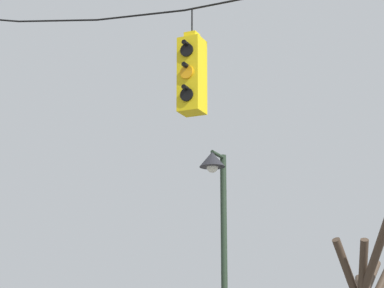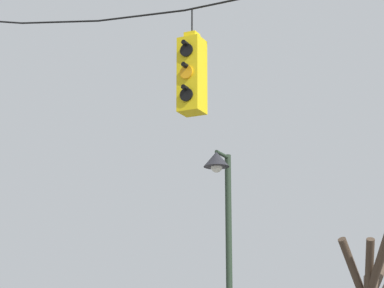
{
  "view_description": "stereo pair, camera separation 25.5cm",
  "coord_description": "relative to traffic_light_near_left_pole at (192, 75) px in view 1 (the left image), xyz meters",
  "views": [
    {
      "loc": [
        3.7,
        -9.11,
        2.08
      ],
      "look_at": [
        -0.65,
        0.32,
        4.75
      ],
      "focal_mm": 70.0,
      "sensor_mm": 36.0,
      "label": 1
    },
    {
      "loc": [
        3.93,
        -9.0,
        2.08
      ],
      "look_at": [
        -0.65,
        0.32,
        4.75
      ],
      "focal_mm": 70.0,
      "sensor_mm": 36.0,
      "label": 2
    }
  ],
  "objects": [
    {
      "name": "traffic_light_near_left_pole",
      "position": [
        0.0,
        0.0,
        0.0
      ],
      "size": [
        0.34,
        0.46,
        1.64
      ],
      "color": "yellow"
    },
    {
      "name": "street_lamp",
      "position": [
        -0.99,
        3.33,
        -1.78
      ],
      "size": [
        0.48,
        0.84,
        5.47
      ],
      "color": "#233323",
      "rests_on": "ground_plane"
    }
  ]
}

